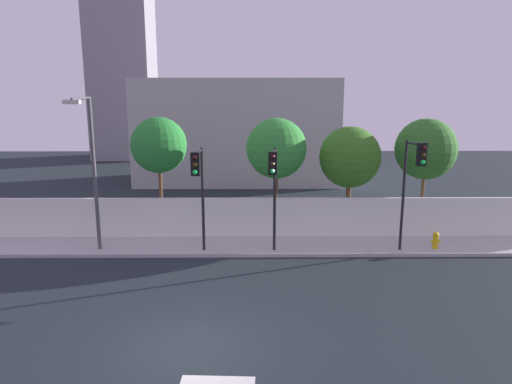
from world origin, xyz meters
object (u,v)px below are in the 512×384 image
Objects in this scene: roadside_tree_leftmost at (159,145)px; roadside_tree_rightmost at (426,149)px; street_lamp_curbside at (91,161)px; fire_hydrant at (436,240)px; traffic_light_right at (413,173)px; traffic_light_center at (199,179)px; traffic_light_left at (274,179)px; roadside_tree_midright at (350,157)px; roadside_tree_midleft at (276,149)px.

roadside_tree_rightmost is at bearing 0.00° from roadside_tree_leftmost.
fire_hydrant is at bearing 0.92° from street_lamp_curbside.
traffic_light_right is at bearing -153.13° from fire_hydrant.
roadside_tree_leftmost is (-10.86, 3.98, 0.63)m from traffic_light_right.
traffic_light_center is 0.68× the size of street_lamp_curbside.
traffic_light_left is at bearing -178.75° from traffic_light_right.
traffic_light_center is at bearing -148.33° from roadside_tree_midright.
roadside_tree_midright is at bearing 0.00° from roadside_tree_midleft.
street_lamp_curbside is 11.74m from roadside_tree_midright.
roadside_tree_leftmost is at bearing 180.00° from roadside_tree_midleft.
roadside_tree_midleft is at bearing 24.48° from street_lamp_curbside.
roadside_tree_rightmost is at bearing 28.85° from traffic_light_left.
roadside_tree_midleft is at bearing 153.93° from fire_hydrant.
traffic_light_right is at bearing -66.42° from roadside_tree_midright.
traffic_light_left is 7.58m from fire_hydrant.
traffic_light_center is 7.98m from roadside_tree_midright.
traffic_light_right is at bearing -115.26° from roadside_tree_rightmost.
roadside_tree_midright is (-1.74, 3.98, 0.04)m from traffic_light_right.
street_lamp_curbside is 8.82× the size of fire_hydrant.
roadside_tree_leftmost is at bearing 142.16° from traffic_light_left.
traffic_light_left is 1.00× the size of traffic_light_center.
traffic_light_center is 4.51m from street_lamp_curbside.
roadside_tree_midright is (3.83, 4.10, 0.24)m from traffic_light_left.
roadside_tree_midright is at bearing 133.98° from fire_hydrant.
roadside_tree_midleft is 7.14m from roadside_tree_rightmost.
roadside_tree_leftmost is (-2.33, 4.19, 0.83)m from traffic_light_center.
traffic_light_center is 0.86× the size of roadside_tree_midright.
traffic_light_left is 0.86× the size of roadside_tree_midright.
roadside_tree_midleft is at bearing 180.00° from roadside_tree_midright.
roadside_tree_midleft is (-6.68, 3.27, 3.49)m from fire_hydrant.
roadside_tree_midright is 3.64m from roadside_tree_rightmost.
fire_hydrant is 5.47m from roadside_tree_midright.
street_lamp_curbside is (-12.94, 0.49, 0.41)m from traffic_light_right.
traffic_light_left is 6.03× the size of fire_hydrant.
roadside_tree_rightmost is (7.45, 4.10, 0.63)m from traffic_light_left.
roadside_tree_rightmost is at bearing 81.89° from fire_hydrant.
roadside_tree_midleft reaches higher than roadside_tree_midright.
roadside_tree_rightmost is at bearing 64.74° from traffic_light_right.
traffic_light_left is 8.53m from roadside_tree_rightmost.
roadside_tree_midleft reaches higher than roadside_tree_rightmost.
traffic_light_center is at bearing -158.08° from roadside_tree_rightmost.
street_lamp_curbside is 4.08m from roadside_tree_leftmost.
traffic_light_left is 0.93× the size of traffic_light_right.
street_lamp_curbside is at bearing -162.67° from roadside_tree_midright.
traffic_light_right reaches higher than traffic_light_left.
fire_hydrant is 0.13× the size of roadside_tree_rightmost.
traffic_light_right is 0.73× the size of street_lamp_curbside.
fire_hydrant is 13.21m from roadside_tree_leftmost.
street_lamp_curbside is at bearing -166.72° from roadside_tree_rightmost.
roadside_tree_midright is at bearing 46.96° from traffic_light_left.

